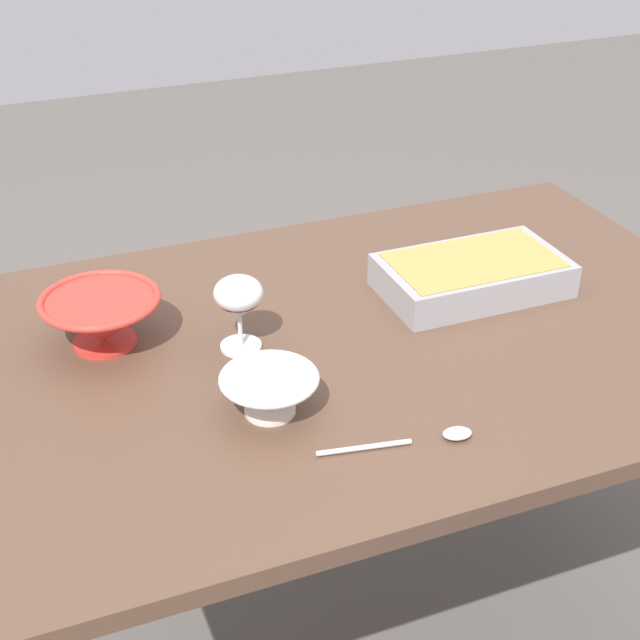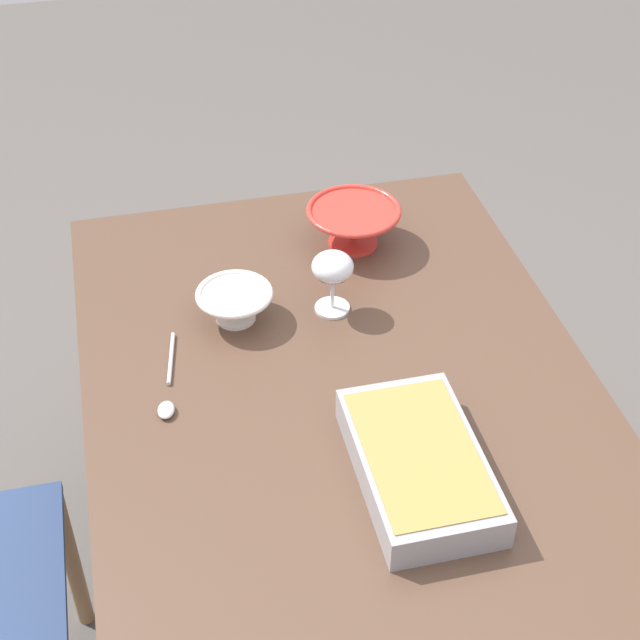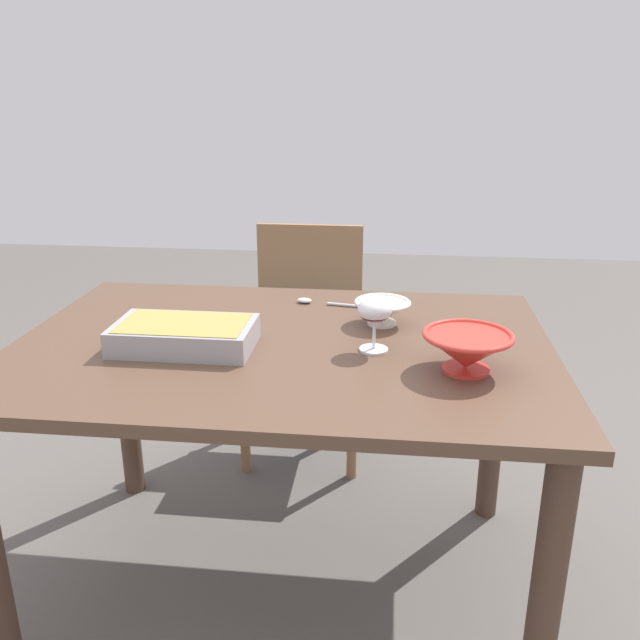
% 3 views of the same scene
% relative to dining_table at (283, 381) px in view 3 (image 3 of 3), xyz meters
% --- Properties ---
extents(ground_plane, '(8.00, 8.00, 0.00)m').
position_rel_dining_table_xyz_m(ground_plane, '(0.00, 0.00, -0.63)').
color(ground_plane, '#5B5651').
extents(dining_table, '(1.34, 0.93, 0.74)m').
position_rel_dining_table_xyz_m(dining_table, '(0.00, 0.00, 0.00)').
color(dining_table, brown).
rests_on(dining_table, ground_plane).
extents(chair, '(0.43, 0.40, 0.85)m').
position_rel_dining_table_xyz_m(chair, '(0.05, -0.82, -0.16)').
color(chair, '#334772').
rests_on(chair, ground_plane).
extents(wine_glass, '(0.08, 0.08, 0.13)m').
position_rel_dining_table_xyz_m(wine_glass, '(-0.23, 0.04, 0.21)').
color(wine_glass, white).
rests_on(wine_glass, dining_table).
extents(casserole_dish, '(0.34, 0.20, 0.06)m').
position_rel_dining_table_xyz_m(casserole_dish, '(0.23, 0.07, 0.15)').
color(casserole_dish, '#99999E').
rests_on(casserole_dish, dining_table).
extents(mixing_bowl, '(0.15, 0.15, 0.07)m').
position_rel_dining_table_xyz_m(mixing_bowl, '(-0.25, -0.16, 0.15)').
color(mixing_bowl, white).
rests_on(mixing_bowl, dining_table).
extents(small_bowl, '(0.20, 0.20, 0.09)m').
position_rel_dining_table_xyz_m(small_bowl, '(-0.44, 0.13, 0.16)').
color(small_bowl, red).
rests_on(small_bowl, dining_table).
extents(serving_spoon, '(0.23, 0.06, 0.01)m').
position_rel_dining_table_xyz_m(serving_spoon, '(-0.06, -0.31, 0.12)').
color(serving_spoon, silver).
rests_on(serving_spoon, dining_table).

